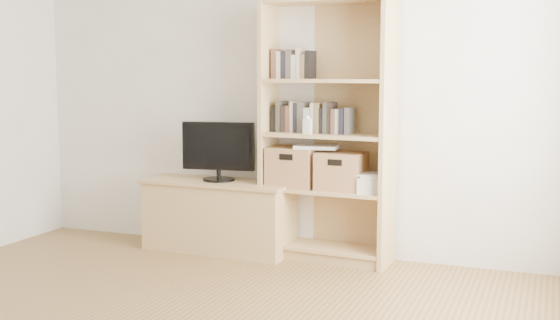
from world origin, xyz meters
The scene contains 11 objects.
back_wall centered at (0.00, 2.50, 1.30)m, with size 4.50×0.02×2.60m, color silver.
tv_stand centered at (-0.50, 2.28, 0.27)m, with size 1.20×0.45×0.55m, color tan.
bookshelf centered at (0.39, 2.32, 1.00)m, with size 1.00×0.36×2.00m, color tan.
television centered at (-0.50, 2.28, 0.81)m, with size 0.60×0.05×0.47m, color black.
books_row_mid centered at (0.39, 2.34, 1.08)m, with size 0.76×0.15×0.20m, color black.
books_row_upper centered at (0.17, 2.36, 1.50)m, with size 0.41×0.15×0.21m, color black.
baby_monitor centered at (0.27, 2.22, 1.04)m, with size 0.06×0.04×0.11m, color white.
basket_left centered at (0.12, 2.34, 0.71)m, with size 0.37×0.31×0.31m, color tan.
basket_right centered at (0.51, 2.31, 0.70)m, with size 0.35×0.29×0.29m, color tan.
laptop centered at (0.32, 2.31, 0.88)m, with size 0.32×0.22×0.03m, color white.
magazine_stack centered at (0.74, 2.29, 0.62)m, with size 0.18×0.26×0.12m, color beige.
Camera 1 is at (2.00, -2.74, 1.43)m, focal length 45.00 mm.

